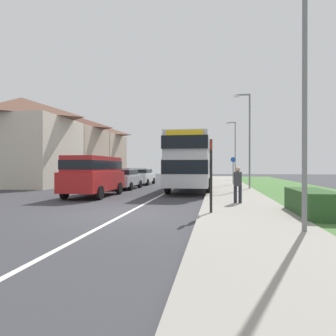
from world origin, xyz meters
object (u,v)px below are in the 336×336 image
at_px(double_decker_bus, 192,160).
at_px(street_lamp_far, 234,147).
at_px(parked_car_silver, 124,177).
at_px(parked_car_white, 141,175).
at_px(parked_van_red, 94,173).
at_px(street_lamp_mid, 248,134).
at_px(bus_stop_sign, 211,171).
at_px(street_lamp_near, 300,46).
at_px(pedestrian_at_stop, 238,183).
at_px(cycle_route_sign, 233,169).

height_order(double_decker_bus, street_lamp_far, street_lamp_far).
xyz_separation_m(parked_car_silver, parked_car_white, (-0.03, 5.60, -0.01)).
height_order(parked_van_red, street_lamp_mid, street_lamp_mid).
height_order(parked_car_silver, bus_stop_sign, bus_stop_sign).
xyz_separation_m(double_decker_bus, parked_car_silver, (-5.11, 0.61, -1.26)).
bearing_deg(parked_car_silver, bus_stop_sign, -59.98).
distance_m(double_decker_bus, street_lamp_near, 14.18).
bearing_deg(bus_stop_sign, parked_car_white, 111.29).
bearing_deg(pedestrian_at_stop, cycle_route_sign, 87.56).
bearing_deg(parked_van_red, double_decker_bus, 45.17).
bearing_deg(parked_car_white, parked_van_red, -89.61).
xyz_separation_m(street_lamp_near, street_lamp_far, (0.24, 30.02, -0.48)).
relative_size(bus_stop_sign, cycle_route_sign, 1.03).
xyz_separation_m(parked_van_red, bus_stop_sign, (6.57, -5.75, 0.21)).
xyz_separation_m(parked_van_red, parked_car_white, (-0.08, 11.30, -0.45)).
relative_size(parked_car_white, pedestrian_at_stop, 2.60).
bearing_deg(street_lamp_mid, parked_van_red, -146.21).
bearing_deg(pedestrian_at_stop, parked_car_white, 118.53).
height_order(parked_car_silver, street_lamp_far, street_lamp_far).
height_order(double_decker_bus, cycle_route_sign, double_decker_bus).
xyz_separation_m(street_lamp_near, street_lamp_mid, (0.25, 14.40, -0.63)).
bearing_deg(street_lamp_near, bus_stop_sign, 129.42).
bearing_deg(street_lamp_mid, parked_car_silver, -178.00).
height_order(street_lamp_mid, street_lamp_far, street_lamp_far).
xyz_separation_m(bus_stop_sign, street_lamp_far, (2.41, 27.38, 2.56)).
bearing_deg(parked_car_white, street_lamp_far, 48.79).
bearing_deg(street_lamp_near, double_decker_bus, 105.24).
height_order(parked_car_silver, street_lamp_near, street_lamp_near).
bearing_deg(parked_car_silver, street_lamp_near, -58.05).
bearing_deg(street_lamp_near, street_lamp_far, 89.55).
distance_m(parked_van_red, bus_stop_sign, 8.73).
distance_m(double_decker_bus, parked_car_silver, 5.30).
xyz_separation_m(parked_car_white, bus_stop_sign, (6.64, -17.04, 0.67)).
xyz_separation_m(double_decker_bus, street_lamp_far, (3.91, 16.54, 1.96)).
xyz_separation_m(parked_car_silver, street_lamp_mid, (9.04, 0.32, 3.07)).
relative_size(street_lamp_mid, street_lamp_far, 0.96).
xyz_separation_m(pedestrian_at_stop, cycle_route_sign, (0.61, 14.23, 0.45)).
xyz_separation_m(double_decker_bus, pedestrian_at_stop, (2.59, -8.01, -1.17)).
distance_m(bus_stop_sign, cycle_route_sign, 17.15).
bearing_deg(street_lamp_near, parked_car_white, 114.12).
bearing_deg(parked_van_red, street_lamp_near, -43.83).
relative_size(cycle_route_sign, street_lamp_near, 0.31).
bearing_deg(parked_van_red, pedestrian_at_stop, -20.85).
bearing_deg(cycle_route_sign, parked_car_white, -179.85).
bearing_deg(double_decker_bus, street_lamp_mid, 13.21).
distance_m(parked_car_silver, parked_car_white, 5.60).
bearing_deg(bus_stop_sign, parked_car_silver, 120.02).
bearing_deg(street_lamp_near, cycle_route_sign, 91.40).
height_order(street_lamp_near, street_lamp_far, street_lamp_near).
xyz_separation_m(street_lamp_mid, street_lamp_far, (-0.02, 15.62, 0.14)).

